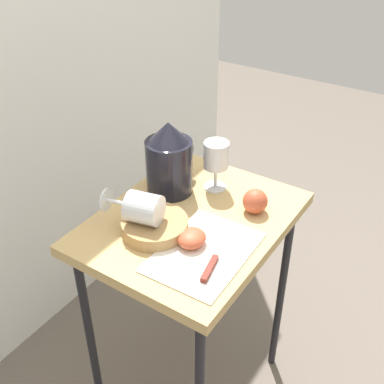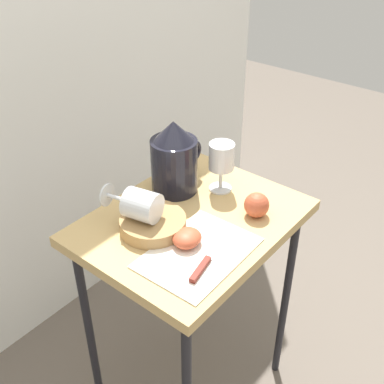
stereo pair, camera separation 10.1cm
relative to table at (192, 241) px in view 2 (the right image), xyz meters
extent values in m
cube|color=white|center=(0.00, 0.65, 0.44)|extent=(2.40, 0.03, 2.16)
cube|color=tan|center=(0.00, 0.00, 0.06)|extent=(0.57, 0.44, 0.03)
cylinder|color=black|center=(0.24, -0.18, -0.30)|extent=(0.02, 0.02, 0.69)
cylinder|color=black|center=(-0.24, 0.18, -0.30)|extent=(0.02, 0.02, 0.69)
cylinder|color=black|center=(0.24, 0.18, -0.30)|extent=(0.02, 0.02, 0.69)
cube|color=silver|center=(-0.10, -0.10, 0.08)|extent=(0.28, 0.20, 0.00)
cylinder|color=#AD8451|center=(-0.10, 0.04, 0.10)|extent=(0.17, 0.17, 0.03)
cylinder|color=black|center=(0.07, 0.12, 0.15)|extent=(0.13, 0.13, 0.15)
cylinder|color=#D1661E|center=(0.07, 0.12, 0.12)|extent=(0.12, 0.12, 0.08)
cone|color=black|center=(0.07, 0.12, 0.26)|extent=(0.11, 0.11, 0.06)
torus|color=black|center=(0.16, 0.12, 0.16)|extent=(0.07, 0.01, 0.07)
cylinder|color=silver|center=(0.16, 0.02, 0.08)|extent=(0.06, 0.06, 0.00)
cylinder|color=silver|center=(0.16, 0.02, 0.11)|extent=(0.01, 0.01, 0.06)
cylinder|color=silver|center=(0.16, 0.02, 0.18)|extent=(0.07, 0.07, 0.08)
cylinder|color=#D1661E|center=(0.16, 0.02, 0.17)|extent=(0.06, 0.06, 0.04)
cylinder|color=silver|center=(-0.11, 0.06, 0.15)|extent=(0.09, 0.10, 0.08)
cylinder|color=silver|center=(-0.13, 0.13, 0.15)|extent=(0.02, 0.06, 0.01)
cylinder|color=silver|center=(-0.14, 0.16, 0.15)|extent=(0.06, 0.02, 0.06)
ellipsoid|color=#C15133|center=(-0.10, -0.06, 0.10)|extent=(0.07, 0.07, 0.04)
ellipsoid|color=#C15133|center=(-0.09, -0.06, 0.10)|extent=(0.07, 0.07, 0.04)
sphere|color=#C15133|center=(0.11, -0.12, 0.11)|extent=(0.07, 0.07, 0.07)
cube|color=silver|center=(-0.04, -0.12, 0.08)|extent=(0.14, 0.05, 0.00)
cube|color=maroon|center=(-0.15, -0.14, 0.09)|extent=(0.09, 0.03, 0.01)
camera|label=1|loc=(-0.83, -0.55, 0.82)|focal=44.95mm
camera|label=2|loc=(-0.77, -0.63, 0.82)|focal=44.95mm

